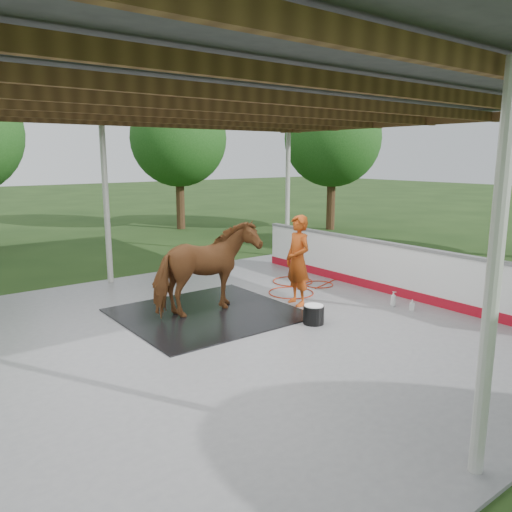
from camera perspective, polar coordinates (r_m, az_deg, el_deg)
ground at (r=8.70m, az=-4.71°, el=-9.39°), size 100.00×100.00×0.00m
concrete_slab at (r=8.69m, az=-4.71°, el=-9.24°), size 12.00×10.00×0.05m
pavilion_structure at (r=8.19m, az=-5.18°, el=17.54°), size 12.60×10.60×4.05m
dasher_board at (r=11.56m, az=14.78°, el=-1.43°), size 0.16×8.00×1.15m
tree_belt at (r=9.09m, az=-6.65°, el=15.77°), size 28.00×28.00×5.80m
rubber_mat at (r=9.86m, az=-5.54°, el=-6.51°), size 3.22×3.02×0.02m
horse at (r=9.62m, az=-5.64°, el=-1.44°), size 2.11×1.01×1.76m
handler at (r=10.23m, az=4.81°, el=-0.51°), size 0.54×0.74×1.86m
wash_bucket at (r=9.26m, az=6.60°, el=-6.62°), size 0.38×0.38×0.35m
soap_bottle_a at (r=10.63m, az=15.42°, el=-4.74°), size 0.16×0.16×0.31m
soap_bottle_b at (r=10.47m, az=17.41°, el=-5.36°), size 0.14×0.14×0.22m
hose_coil at (r=11.81m, az=4.77°, el=-3.47°), size 2.58×1.76×0.02m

